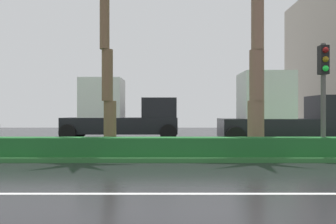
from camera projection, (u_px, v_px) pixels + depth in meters
The scene contains 7 objects.
ground_plane at pixel (179, 153), 13.68m from camera, with size 90.00×42.00×0.10m, color black.
near_lane_divider_stripe at pixel (189, 194), 6.68m from camera, with size 81.00×0.14×0.01m, color white.
median_strip at pixel (179, 153), 12.68m from camera, with size 85.50×4.00×0.15m, color #2D6B33.
median_hedge at pixel (181, 147), 11.28m from camera, with size 76.50×0.70×0.60m.
traffic_signal_median_right at pixel (324, 78), 11.49m from camera, with size 0.28×0.43×3.71m.
box_truck_lead at pixel (120, 113), 19.71m from camera, with size 6.40×2.64×3.46m.
box_truck_following at pixel (286, 113), 16.60m from camera, with size 6.40×2.64×3.46m.
Camera 1 is at (-0.41, -4.68, 1.59)m, focal length 37.00 mm.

